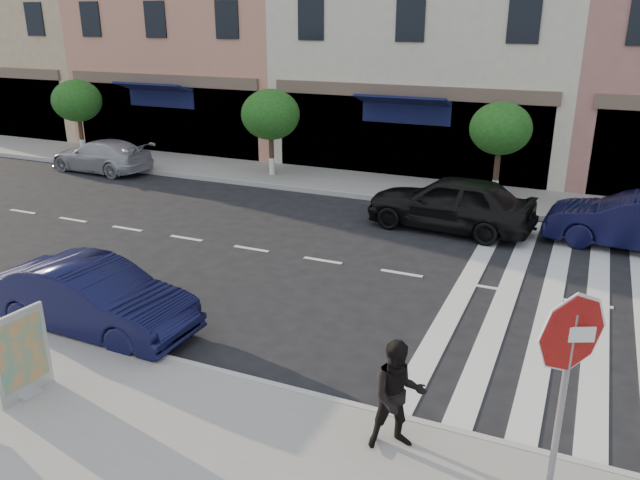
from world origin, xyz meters
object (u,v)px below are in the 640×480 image
(car_far_right, at_px, (638,222))
(car_far_left, at_px, (101,156))
(car_far_mid, at_px, (450,203))
(car_near_mid, at_px, (94,298))
(stop_sign, at_px, (569,355))
(poster_board, at_px, (22,356))
(walker, at_px, (398,396))

(car_far_right, bearing_deg, car_far_left, -89.61)
(car_far_left, bearing_deg, car_far_mid, 86.89)
(car_far_left, bearing_deg, car_near_mid, 44.68)
(stop_sign, distance_m, poster_board, 7.65)
(car_far_left, xyz_separation_m, car_far_right, (18.42, -1.11, 0.12))
(stop_sign, height_order, walker, stop_sign)
(stop_sign, relative_size, poster_board, 1.95)
(car_near_mid, relative_size, car_far_mid, 0.89)
(walker, relative_size, car_far_left, 0.37)
(car_near_mid, height_order, car_far_mid, car_far_mid)
(poster_board, height_order, car_far_mid, car_far_mid)
(poster_board, xyz_separation_m, car_near_mid, (-0.74, 2.28, -0.15))
(car_far_left, height_order, car_far_mid, car_far_mid)
(car_near_mid, distance_m, car_far_left, 13.50)
(walker, bearing_deg, car_far_right, 42.20)
(poster_board, relative_size, car_near_mid, 0.34)
(car_far_right, bearing_deg, car_far_mid, -81.45)
(stop_sign, bearing_deg, car_far_right, 58.34)
(poster_board, distance_m, car_far_right, 14.25)
(poster_board, bearing_deg, car_far_mid, 75.00)
(car_far_left, bearing_deg, walker, 56.64)
(car_near_mid, distance_m, car_far_right, 13.05)
(poster_board, xyz_separation_m, car_far_left, (-9.70, 12.38, -0.22))
(stop_sign, bearing_deg, car_near_mid, 145.75)
(car_far_left, bearing_deg, poster_board, 41.20)
(poster_board, distance_m, car_near_mid, 2.40)
(walker, height_order, car_far_mid, walker)
(car_near_mid, bearing_deg, poster_board, -160.50)
(walker, height_order, car_far_left, walker)
(car_far_left, bearing_deg, stop_sign, 59.41)
(walker, distance_m, car_far_mid, 9.86)
(walker, bearing_deg, poster_board, 161.33)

